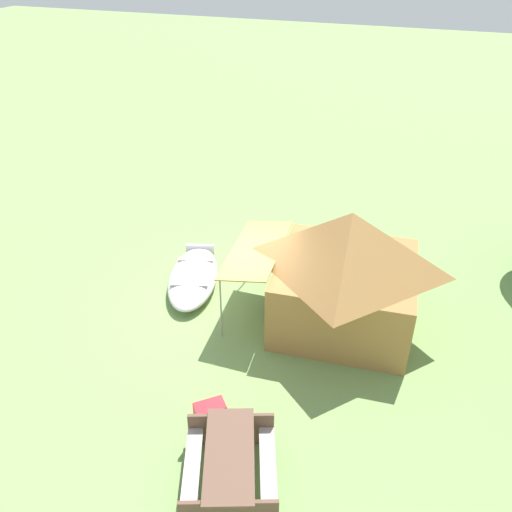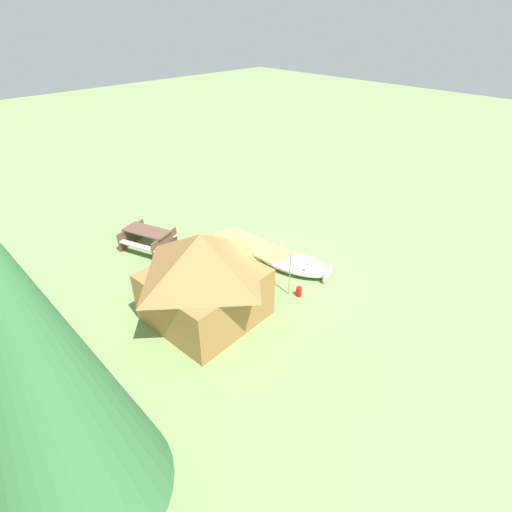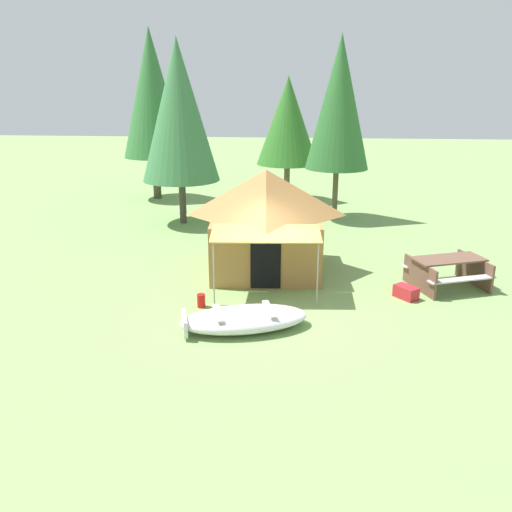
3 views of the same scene
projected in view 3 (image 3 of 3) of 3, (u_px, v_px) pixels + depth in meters
The scene contains 10 objects.
ground_plane at pixel (269, 305), 12.65m from camera, with size 80.00×80.00×0.00m, color #7B9F58.
beached_rowboat at pixel (244, 319), 11.38m from camera, with size 2.95×1.90×0.45m.
canvas_cabin_tent at pixel (266, 219), 14.59m from camera, with size 3.30×4.34×2.81m.
picnic_table at pixel (448, 269), 13.65m from camera, with size 2.18×1.99×0.78m.
cooler_box at pixel (406, 292), 13.04m from camera, with size 0.57×0.33×0.31m, color red.
fuel_can at pixel (201, 301), 12.52m from camera, with size 0.19×0.19×0.32m, color red.
pine_tree_back_left at pixel (152, 94), 22.96m from camera, with size 2.69×2.69×7.24m.
pine_tree_back_right at pixel (179, 111), 18.84m from camera, with size 2.78×2.78×6.51m.
pine_tree_far_center at pixel (288, 121), 22.84m from camera, with size 2.65×2.65×5.28m.
pine_tree_side at pixel (339, 103), 19.39m from camera, with size 2.35×2.35×6.66m.
Camera 3 is at (0.70, -11.66, 5.02)m, focal length 37.72 mm.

